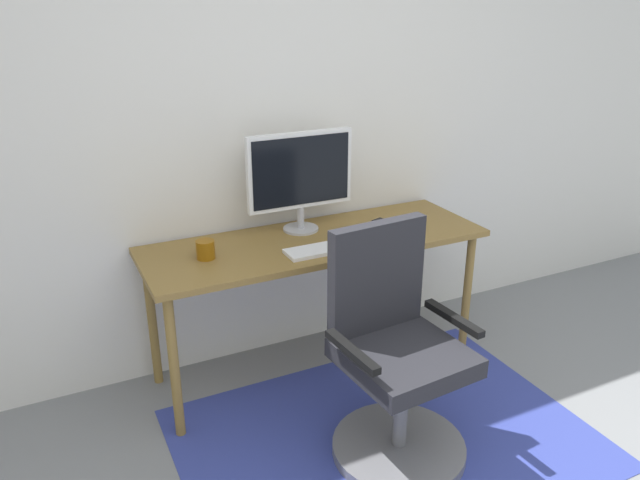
{
  "coord_description": "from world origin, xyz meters",
  "views": [
    {
      "loc": [
        -1.14,
        -0.68,
        1.83
      ],
      "look_at": [
        -0.03,
        1.59,
        0.83
      ],
      "focal_mm": 34.38,
      "sensor_mm": 36.0,
      "label": 1
    }
  ],
  "objects_px": {
    "desk": "(316,252)",
    "coffee_cup": "(205,250)",
    "monitor": "(300,174)",
    "office_chair": "(395,369)",
    "cell_phone": "(386,223)",
    "keyboard": "(330,248)",
    "computer_mouse": "(392,236)"
  },
  "relations": [
    {
      "from": "keyboard",
      "to": "office_chair",
      "type": "distance_m",
      "value": 0.65
    },
    {
      "from": "keyboard",
      "to": "cell_phone",
      "type": "height_order",
      "value": "keyboard"
    },
    {
      "from": "desk",
      "to": "office_chair",
      "type": "height_order",
      "value": "office_chair"
    },
    {
      "from": "keyboard",
      "to": "coffee_cup",
      "type": "xyz_separation_m",
      "value": [
        -0.55,
        0.16,
        0.03
      ]
    },
    {
      "from": "cell_phone",
      "to": "office_chair",
      "type": "height_order",
      "value": "office_chair"
    },
    {
      "from": "computer_mouse",
      "to": "cell_phone",
      "type": "height_order",
      "value": "computer_mouse"
    },
    {
      "from": "coffee_cup",
      "to": "office_chair",
      "type": "bearing_deg",
      "value": -50.92
    },
    {
      "from": "cell_phone",
      "to": "office_chair",
      "type": "distance_m",
      "value": 0.91
    },
    {
      "from": "coffee_cup",
      "to": "cell_phone",
      "type": "height_order",
      "value": "coffee_cup"
    },
    {
      "from": "desk",
      "to": "cell_phone",
      "type": "height_order",
      "value": "cell_phone"
    },
    {
      "from": "coffee_cup",
      "to": "cell_phone",
      "type": "relative_size",
      "value": 0.62
    },
    {
      "from": "desk",
      "to": "computer_mouse",
      "type": "height_order",
      "value": "computer_mouse"
    },
    {
      "from": "desk",
      "to": "coffee_cup",
      "type": "relative_size",
      "value": 19.68
    },
    {
      "from": "cell_phone",
      "to": "computer_mouse",
      "type": "bearing_deg",
      "value": -133.98
    },
    {
      "from": "monitor",
      "to": "office_chair",
      "type": "distance_m",
      "value": 1.06
    },
    {
      "from": "coffee_cup",
      "to": "cell_phone",
      "type": "xyz_separation_m",
      "value": [
        0.98,
        0.03,
        -0.04
      ]
    },
    {
      "from": "monitor",
      "to": "keyboard",
      "type": "relative_size",
      "value": 1.28
    },
    {
      "from": "keyboard",
      "to": "computer_mouse",
      "type": "xyz_separation_m",
      "value": [
        0.33,
        -0.02,
        0.01
      ]
    },
    {
      "from": "computer_mouse",
      "to": "coffee_cup",
      "type": "bearing_deg",
      "value": 168.9
    },
    {
      "from": "monitor",
      "to": "office_chair",
      "type": "height_order",
      "value": "monitor"
    },
    {
      "from": "computer_mouse",
      "to": "coffee_cup",
      "type": "height_order",
      "value": "coffee_cup"
    },
    {
      "from": "monitor",
      "to": "office_chair",
      "type": "bearing_deg",
      "value": -87.46
    },
    {
      "from": "coffee_cup",
      "to": "office_chair",
      "type": "relative_size",
      "value": 0.09
    },
    {
      "from": "monitor",
      "to": "keyboard",
      "type": "distance_m",
      "value": 0.41
    },
    {
      "from": "office_chair",
      "to": "monitor",
      "type": "bearing_deg",
      "value": 88.05
    },
    {
      "from": "monitor",
      "to": "cell_phone",
      "type": "relative_size",
      "value": 3.94
    },
    {
      "from": "monitor",
      "to": "computer_mouse",
      "type": "xyz_separation_m",
      "value": [
        0.34,
        -0.32,
        -0.28
      ]
    },
    {
      "from": "desk",
      "to": "monitor",
      "type": "height_order",
      "value": "monitor"
    },
    {
      "from": "office_chair",
      "to": "computer_mouse",
      "type": "bearing_deg",
      "value": 55.79
    },
    {
      "from": "monitor",
      "to": "cell_phone",
      "type": "distance_m",
      "value": 0.54
    },
    {
      "from": "desk",
      "to": "cell_phone",
      "type": "xyz_separation_m",
      "value": [
        0.42,
        0.03,
        0.08
      ]
    },
    {
      "from": "monitor",
      "to": "coffee_cup",
      "type": "xyz_separation_m",
      "value": [
        -0.54,
        -0.14,
        -0.25
      ]
    }
  ]
}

